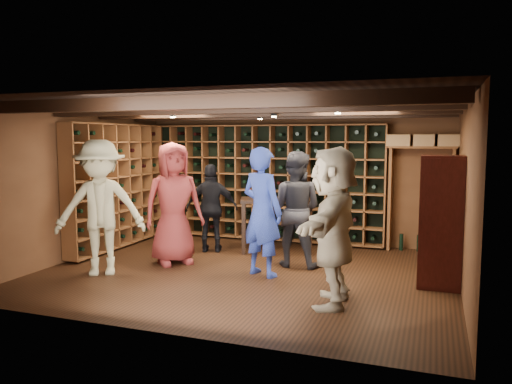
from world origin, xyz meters
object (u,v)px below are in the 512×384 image
(display_cabinet, at_px, (440,224))
(guest_khaki, at_px, (100,208))
(man_blue_shirt, at_px, (262,212))
(tasting_table, at_px, (276,205))
(guest_woman_black, at_px, (212,208))
(man_grey_suit, at_px, (295,209))
(guest_red_floral, at_px, (174,203))
(guest_beige, at_px, (333,226))

(display_cabinet, xyz_separation_m, guest_khaki, (-4.69, -1.02, 0.14))
(man_blue_shirt, bearing_deg, tasting_table, -57.92)
(man_blue_shirt, relative_size, guest_woman_black, 1.21)
(man_grey_suit, height_order, tasting_table, man_grey_suit)
(man_blue_shirt, distance_m, guest_khaki, 2.38)
(guest_khaki, xyz_separation_m, tasting_table, (1.98, 2.31, -0.17))
(display_cabinet, relative_size, guest_red_floral, 0.90)
(man_grey_suit, bearing_deg, guest_woman_black, -14.69)
(guest_woman_black, bearing_deg, guest_khaki, 44.92)
(display_cabinet, xyz_separation_m, man_blue_shirt, (-2.44, -0.27, 0.09))
(man_blue_shirt, distance_m, tasting_table, 1.59)
(display_cabinet, relative_size, tasting_table, 1.26)
(man_blue_shirt, xyz_separation_m, man_grey_suit, (0.30, 0.70, -0.04))
(guest_woman_black, xyz_separation_m, tasting_table, (1.06, 0.41, 0.05))
(guest_red_floral, height_order, guest_beige, guest_red_floral)
(man_grey_suit, xyz_separation_m, guest_beige, (0.92, -1.63, 0.06))
(man_blue_shirt, xyz_separation_m, tasting_table, (-0.28, 1.56, -0.12))
(display_cabinet, bearing_deg, man_grey_suit, 168.62)
(display_cabinet, height_order, guest_woman_black, display_cabinet)
(tasting_table, bearing_deg, guest_red_floral, -152.53)
(man_grey_suit, distance_m, guest_beige, 1.87)
(man_blue_shirt, height_order, tasting_table, man_blue_shirt)
(guest_woman_black, xyz_separation_m, guest_khaki, (-0.92, -1.89, 0.22))
(man_grey_suit, relative_size, tasting_table, 1.30)
(man_grey_suit, xyz_separation_m, guest_khaki, (-2.55, -1.45, 0.09))
(display_cabinet, height_order, tasting_table, display_cabinet)
(guest_woman_black, bearing_deg, display_cabinet, 147.68)
(man_blue_shirt, bearing_deg, guest_beige, 164.82)
(guest_red_floral, bearing_deg, tasting_table, -0.24)
(display_cabinet, bearing_deg, tasting_table, 154.57)
(man_grey_suit, relative_size, guest_red_floral, 0.93)
(guest_khaki, bearing_deg, guest_woman_black, 34.59)
(man_blue_shirt, height_order, guest_woman_black, man_blue_shirt)
(man_blue_shirt, bearing_deg, display_cabinet, -151.63)
(man_grey_suit, height_order, guest_khaki, guest_khaki)
(man_grey_suit, bearing_deg, guest_beige, 120.13)
(guest_red_floral, distance_m, guest_woman_black, 1.00)
(guest_khaki, distance_m, guest_beige, 3.48)
(tasting_table, bearing_deg, man_blue_shirt, -99.22)
(man_grey_suit, height_order, guest_woman_black, man_grey_suit)
(guest_woman_black, bearing_deg, man_blue_shirt, 120.10)
(guest_woman_black, height_order, guest_khaki, guest_khaki)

